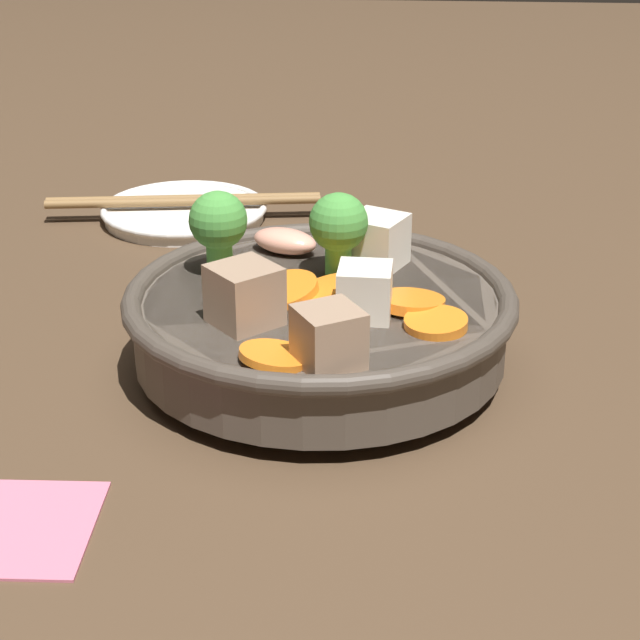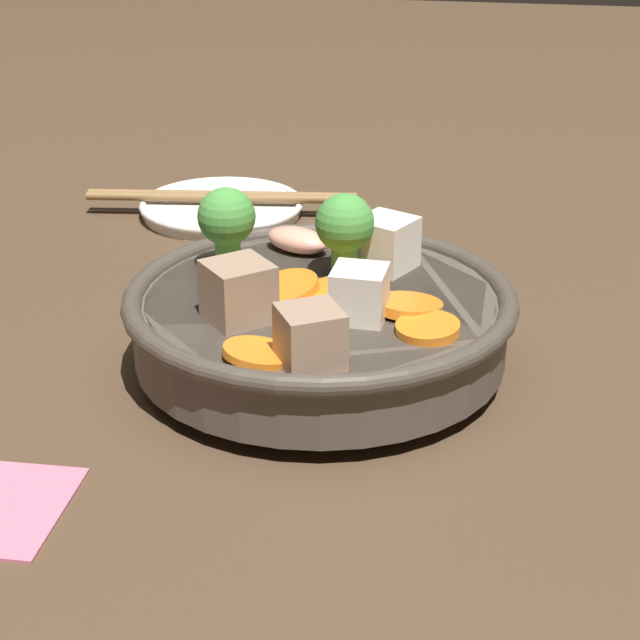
{
  "view_description": "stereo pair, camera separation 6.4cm",
  "coord_description": "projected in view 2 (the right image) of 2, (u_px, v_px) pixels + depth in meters",
  "views": [
    {
      "loc": [
        0.05,
        -0.58,
        0.3
      ],
      "look_at": [
        0.0,
        0.0,
        0.03
      ],
      "focal_mm": 60.0,
      "sensor_mm": 36.0,
      "label": 1
    },
    {
      "loc": [
        0.11,
        -0.57,
        0.3
      ],
      "look_at": [
        0.0,
        0.0,
        0.03
      ],
      "focal_mm": 60.0,
      "sensor_mm": 36.0,
      "label": 2
    }
  ],
  "objects": [
    {
      "name": "stirfry_bowl",
      "position": [
        319.0,
        314.0,
        0.64
      ],
      "size": [
        0.23,
        0.23,
        0.1
      ],
      "color": "#51473D",
      "rests_on": "ground_plane"
    },
    {
      "name": "ground_plane",
      "position": [
        320.0,
        368.0,
        0.65
      ],
      "size": [
        3.0,
        3.0,
        0.0
      ],
      "primitive_type": "plane",
      "color": "#4C3826"
    },
    {
      "name": "chopsticks_pair",
      "position": [
        221.0,
        196.0,
        0.9
      ],
      "size": [
        0.23,
        0.05,
        0.01
      ],
      "color": "olive",
      "rests_on": "side_saucer"
    },
    {
      "name": "side_saucer",
      "position": [
        222.0,
        207.0,
        0.9
      ],
      "size": [
        0.14,
        0.14,
        0.01
      ],
      "color": "white",
      "rests_on": "ground_plane"
    }
  ]
}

